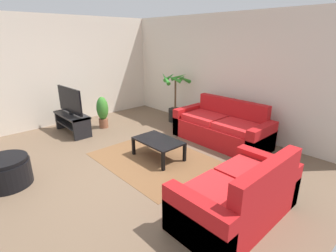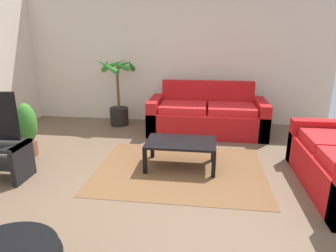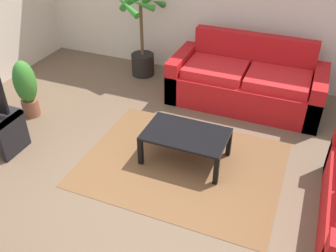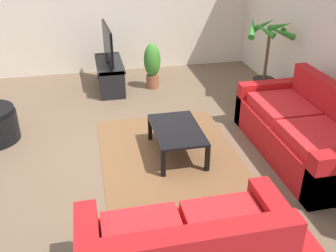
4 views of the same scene
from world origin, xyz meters
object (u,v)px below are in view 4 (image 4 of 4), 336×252
object	(u,v)px
potted_plant_small	(152,64)
potted_palm	(265,67)
coffee_table	(177,132)
tv	(108,43)
couch_main	(303,133)
tv_stand	(110,71)

from	to	relation	value
potted_plant_small	potted_palm	bearing A→B (deg)	62.72
coffee_table	potted_palm	distance (m)	2.27
coffee_table	potted_plant_small	bearing A→B (deg)	177.43
potted_plant_small	tv	bearing A→B (deg)	-101.50
potted_palm	coffee_table	bearing A→B (deg)	-52.35
tv	potted_palm	world-z (taller)	potted_palm
coffee_table	potted_palm	size ratio (longest dim) A/B	0.70
tv	potted_plant_small	bearing A→B (deg)	78.50
couch_main	potted_plant_small	xyz separation A→B (m)	(-2.58, -1.42, 0.13)
coffee_table	potted_plant_small	size ratio (longest dim) A/B	1.16
couch_main	tv	size ratio (longest dim) A/B	1.98
coffee_table	tv	bearing A→B (deg)	-165.41
potted_plant_small	coffee_table	bearing A→B (deg)	-2.57
tv_stand	potted_palm	size ratio (longest dim) A/B	0.83
tv_stand	potted_palm	world-z (taller)	potted_palm
potted_palm	potted_plant_small	world-z (taller)	potted_palm
coffee_table	tv_stand	bearing A→B (deg)	-165.34
tv	potted_plant_small	world-z (taller)	tv
coffee_table	potted_plant_small	world-z (taller)	potted_plant_small
coffee_table	potted_palm	bearing A→B (deg)	127.65
tv	potted_palm	bearing A→B (deg)	67.13
couch_main	potted_palm	size ratio (longest dim) A/B	1.56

